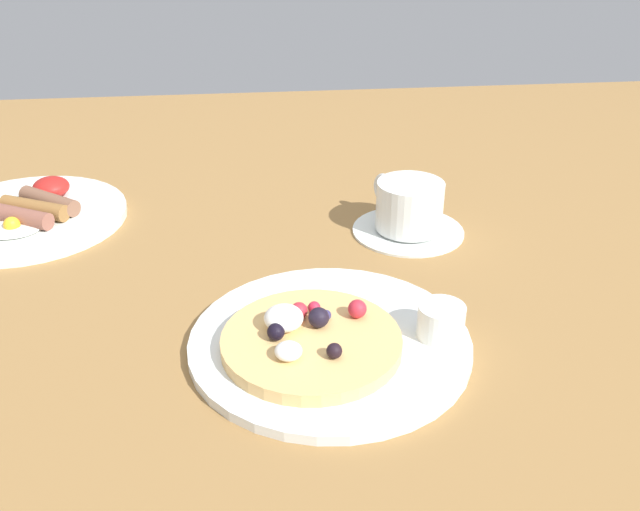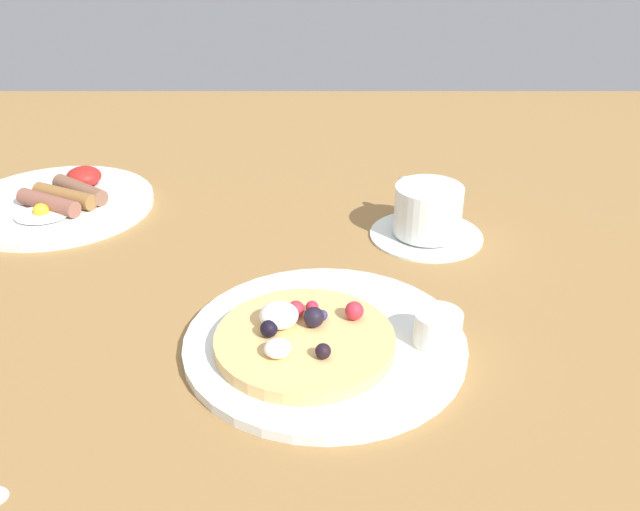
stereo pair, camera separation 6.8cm
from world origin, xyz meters
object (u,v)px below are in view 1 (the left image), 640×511
at_px(pancake_plate, 334,342).
at_px(coffee_saucer, 411,230).
at_px(syrup_ramekin, 445,320).
at_px(coffee_cup, 412,204).
at_px(breakfast_plate, 29,217).

height_order(pancake_plate, coffee_saucer, pancake_plate).
xyz_separation_m(syrup_ramekin, coffee_cup, (0.02, 0.24, 0.01)).
xyz_separation_m(syrup_ramekin, coffee_saucer, (0.02, 0.24, -0.02)).
height_order(pancake_plate, coffee_cup, coffee_cup).
distance_m(breakfast_plate, coffee_cup, 0.49).
distance_m(syrup_ramekin, breakfast_plate, 0.56).
bearing_deg(syrup_ramekin, breakfast_plate, 145.09).
bearing_deg(coffee_cup, coffee_saucer, -63.87).
bearing_deg(coffee_saucer, coffee_cup, 116.13).
bearing_deg(coffee_saucer, syrup_ramekin, -95.40).
height_order(pancake_plate, syrup_ramekin, syrup_ramekin).
height_order(syrup_ramekin, coffee_cup, coffee_cup).
distance_m(coffee_saucer, coffee_cup, 0.03).
xyz_separation_m(pancake_plate, breakfast_plate, (-0.36, 0.31, 0.00)).
xyz_separation_m(pancake_plate, coffee_saucer, (0.13, 0.23, -0.00)).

